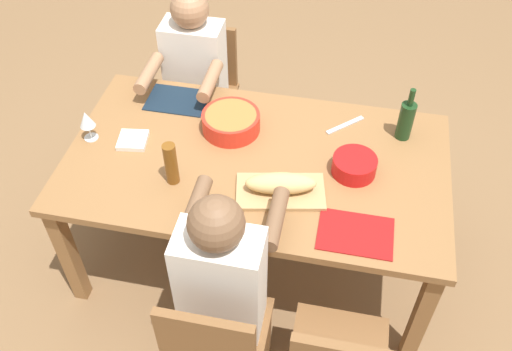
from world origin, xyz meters
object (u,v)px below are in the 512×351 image
cutting_board (280,192)px  diner_far_center (224,278)px  chair_near_right (204,86)px  serving_bowl_fruit (231,121)px  bread_loaf (281,183)px  chair_far_center (215,344)px  beer_bottle (171,164)px  napkin_stack (133,140)px  wine_bottle (406,120)px  dining_table (256,171)px  serving_bowl_pasta (354,165)px  diner_near_right (193,75)px  wine_glass (87,120)px

cutting_board → diner_far_center: bearing=71.9°
chair_near_right → serving_bowl_fruit: size_ratio=2.91×
bread_loaf → chair_near_right: bearing=-57.5°
serving_bowl_fruit → bread_loaf: size_ratio=0.91×
chair_far_center → cutting_board: chair_far_center is taller
chair_far_center → diner_far_center: 0.28m
serving_bowl_fruit → chair_near_right: bearing=-62.6°
chair_far_center → beer_bottle: size_ratio=3.86×
chair_near_right → beer_bottle: (-0.16, 1.05, 0.37)m
chair_near_right → napkin_stack: 0.89m
beer_bottle → napkin_stack: beer_bottle is taller
diner_far_center → cutting_board: size_ratio=3.00×
wine_bottle → beer_bottle: (1.03, 0.52, 0.00)m
beer_bottle → chair_far_center: bearing=118.9°
chair_far_center → chair_near_right: bearing=-73.3°
dining_table → chair_far_center: bearing=90.0°
serving_bowl_pasta → napkin_stack: serving_bowl_pasta is taller
napkin_stack → chair_far_center: bearing=126.4°
chair_far_center → chair_near_right: 1.76m
chair_near_right → bread_loaf: (-0.66, 1.03, 0.32)m
serving_bowl_pasta → wine_bottle: size_ratio=0.72×
dining_table → chair_near_right: bearing=-59.0°
chair_near_right → cutting_board: size_ratio=2.12×
diner_near_right → wine_glass: 0.77m
cutting_board → wine_bottle: 0.74m
diner_near_right → wine_bottle: 1.25m
diner_near_right → cutting_board: (-0.66, 0.85, 0.05)m
dining_table → cutting_board: (-0.15, 0.19, 0.09)m
diner_far_center → wine_glass: diner_far_center is taller
diner_far_center → cutting_board: diner_far_center is taller
chair_near_right → diner_near_right: size_ratio=0.71×
diner_far_center → cutting_board: bearing=-108.1°
wine_glass → napkin_stack: 0.24m
dining_table → diner_near_right: (0.50, -0.66, 0.03)m
chair_near_right → serving_bowl_pasta: chair_near_right is taller
dining_table → chair_far_center: 0.86m
beer_bottle → diner_far_center: bearing=128.0°
chair_far_center → cutting_board: (-0.15, -0.65, 0.27)m
cutting_board → wine_bottle: wine_bottle is taller
chair_near_right → wine_bottle: 1.35m
wine_bottle → chair_near_right: bearing=-24.1°
wine_glass → cutting_board: bearing=169.8°
dining_table → wine_glass: bearing=0.9°
diner_far_center → beer_bottle: (0.35, -0.44, 0.15)m
chair_far_center → cutting_board: 0.72m
serving_bowl_fruit → dining_table: bearing=131.4°
cutting_board → beer_bottle: 0.51m
diner_near_right → serving_bowl_pasta: size_ratio=5.78×
serving_bowl_fruit → cutting_board: bearing=129.9°
wine_bottle → wine_glass: size_ratio=1.75×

